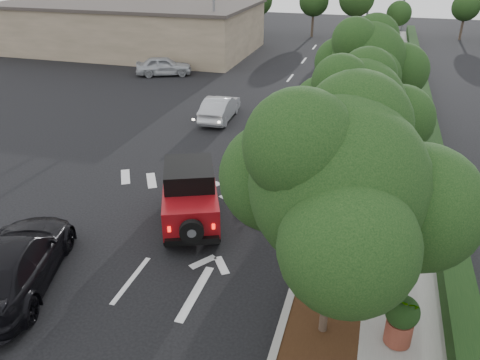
% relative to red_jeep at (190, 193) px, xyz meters
% --- Properties ---
extents(ground, '(120.00, 120.00, 0.00)m').
position_rel_red_jeep_xyz_m(ground, '(-0.42, -3.62, -1.05)').
color(ground, black).
rests_on(ground, ground).
extents(curb, '(0.20, 70.00, 0.15)m').
position_rel_red_jeep_xyz_m(curb, '(4.18, 8.38, -0.98)').
color(curb, '#9E9B93').
rests_on(curb, ground).
extents(planting_strip, '(1.80, 70.00, 0.12)m').
position_rel_red_jeep_xyz_m(planting_strip, '(5.18, 8.38, -0.99)').
color(planting_strip, black).
rests_on(planting_strip, ground).
extents(sidewalk, '(2.00, 70.00, 0.12)m').
position_rel_red_jeep_xyz_m(sidewalk, '(7.08, 8.38, -0.99)').
color(sidewalk, gray).
rests_on(sidewalk, ground).
extents(hedge, '(0.80, 70.00, 0.80)m').
position_rel_red_jeep_xyz_m(hedge, '(8.48, 8.38, -0.65)').
color(hedge, black).
rests_on(hedge, ground).
extents(commercial_building, '(22.00, 12.00, 4.00)m').
position_rel_red_jeep_xyz_m(commercial_building, '(-16.42, 26.38, 0.95)').
color(commercial_building, '#817259').
rests_on(commercial_building, ground).
extents(transmission_tower, '(7.00, 4.00, 28.00)m').
position_rel_red_jeep_xyz_m(transmission_tower, '(5.58, 44.38, -1.05)').
color(transmission_tower, slate).
rests_on(transmission_tower, ground).
extents(street_tree_near, '(3.80, 3.80, 5.92)m').
position_rel_red_jeep_xyz_m(street_tree_near, '(5.18, -4.12, -1.05)').
color(street_tree_near, black).
rests_on(street_tree_near, ground).
extents(street_tree_mid, '(3.20, 3.20, 5.32)m').
position_rel_red_jeep_xyz_m(street_tree_mid, '(5.18, 2.88, -1.05)').
color(street_tree_mid, black).
rests_on(street_tree_mid, ground).
extents(street_tree_far, '(3.40, 3.40, 5.62)m').
position_rel_red_jeep_xyz_m(street_tree_far, '(5.18, 9.38, -1.05)').
color(street_tree_far, black).
rests_on(street_tree_far, ground).
extents(light_pole_a, '(2.00, 0.22, 9.00)m').
position_rel_red_jeep_xyz_m(light_pole_a, '(-6.92, 22.38, -1.05)').
color(light_pole_a, slate).
rests_on(light_pole_a, ground).
extents(light_pole_b, '(2.00, 0.22, 9.00)m').
position_rel_red_jeep_xyz_m(light_pole_b, '(-7.92, 34.38, -1.05)').
color(light_pole_b, slate).
rests_on(light_pole_b, ground).
extents(red_jeep, '(3.11, 4.23, 2.07)m').
position_rel_red_jeep_xyz_m(red_jeep, '(0.00, 0.00, 0.00)').
color(red_jeep, black).
rests_on(red_jeep, ground).
extents(silver_suv_ahead, '(2.75, 5.52, 1.50)m').
position_rel_red_jeep_xyz_m(silver_suv_ahead, '(2.78, 5.97, -0.30)').
color(silver_suv_ahead, '#B3B5BC').
rests_on(silver_suv_ahead, ground).
extents(black_suv_oncoming, '(3.72, 5.73, 1.54)m').
position_rel_red_jeep_xyz_m(black_suv_oncoming, '(-3.40, -4.70, -0.28)').
color(black_suv_oncoming, black).
rests_on(black_suv_oncoming, ground).
extents(silver_sedan_oncoming, '(1.58, 4.03, 1.31)m').
position_rel_red_jeep_xyz_m(silver_sedan_oncoming, '(-2.45, 10.40, -0.40)').
color(silver_sedan_oncoming, '#A8ABB0').
rests_on(silver_sedan_oncoming, ground).
extents(parked_suv, '(4.38, 3.12, 1.39)m').
position_rel_red_jeep_xyz_m(parked_suv, '(-9.59, 18.54, -0.36)').
color(parked_suv, '#B4B7BC').
rests_on(parked_suv, ground).
extents(terracotta_planter, '(0.80, 0.80, 1.40)m').
position_rel_red_jeep_xyz_m(terracotta_planter, '(6.95, -4.02, -0.11)').
color(terracotta_planter, brown).
rests_on(terracotta_planter, ground).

